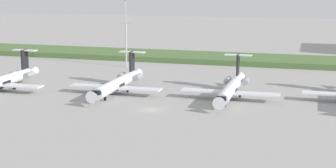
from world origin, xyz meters
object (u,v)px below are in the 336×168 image
(regional_jet_fourth, at_px, (231,88))
(antenna_mast, at_px, (126,39))
(regional_jet_third, at_px, (118,83))
(regional_jet_second, at_px, (3,81))

(regional_jet_fourth, height_order, antenna_mast, antenna_mast)
(regional_jet_fourth, bearing_deg, regional_jet_third, -175.92)
(regional_jet_second, xyz_separation_m, regional_jet_fourth, (56.40, 6.68, 0.00))
(antenna_mast, bearing_deg, regional_jet_fourth, -41.93)
(regional_jet_fourth, distance_m, antenna_mast, 52.98)
(regional_jet_second, height_order, regional_jet_fourth, same)
(antenna_mast, bearing_deg, regional_jet_second, -112.43)
(regional_jet_second, bearing_deg, regional_jet_third, 9.30)
(regional_jet_third, xyz_separation_m, regional_jet_fourth, (27.56, 1.96, 0.00))
(regional_jet_third, xyz_separation_m, antenna_mast, (-11.58, 37.11, 6.38))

